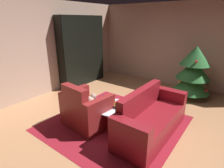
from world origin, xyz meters
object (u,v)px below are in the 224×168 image
at_px(bookshelf_unit, 85,51).
at_px(couch_red, 151,119).
at_px(coffee_table, 114,108).
at_px(bottle_on_table, 103,103).
at_px(decorated_tree, 193,72).
at_px(book_stack_on_table, 115,104).
at_px(armchair_red, 86,111).

relative_size(bookshelf_unit, couch_red, 1.21).
height_order(coffee_table, bottle_on_table, bottle_on_table).
bearing_deg(decorated_tree, bookshelf_unit, -165.11).
height_order(book_stack_on_table, bottle_on_table, bottle_on_table).
xyz_separation_m(armchair_red, bottle_on_table, (0.31, 0.19, 0.20)).
xyz_separation_m(armchair_red, couch_red, (1.20, 0.54, -0.03)).
bearing_deg(decorated_tree, couch_red, -93.51).
bearing_deg(bookshelf_unit, bottle_on_table, -38.01).
height_order(bookshelf_unit, bottle_on_table, bookshelf_unit).
bearing_deg(coffee_table, armchair_red, -141.99).
bearing_deg(book_stack_on_table, bookshelf_unit, 146.85).
height_order(bookshelf_unit, decorated_tree, bookshelf_unit).
xyz_separation_m(book_stack_on_table, bottle_on_table, (-0.17, -0.18, 0.06)).
relative_size(bookshelf_unit, armchair_red, 2.25).
bearing_deg(bottle_on_table, bookshelf_unit, 141.99).
relative_size(coffee_table, decorated_tree, 0.55).
bearing_deg(coffee_table, bottle_on_table, -131.55).
height_order(couch_red, decorated_tree, decorated_tree).
height_order(armchair_red, coffee_table, armchair_red).
xyz_separation_m(coffee_table, decorated_tree, (0.89, 2.49, 0.37)).
distance_m(armchair_red, book_stack_on_table, 0.63).
distance_m(armchair_red, decorated_tree, 3.18).
bearing_deg(bottle_on_table, decorated_tree, 68.75).
relative_size(armchair_red, coffee_table, 1.25).
bearing_deg(coffee_table, couch_red, 13.45).
bearing_deg(bookshelf_unit, coffee_table, -33.67).
xyz_separation_m(book_stack_on_table, decorated_tree, (0.86, 2.47, 0.28)).
distance_m(coffee_table, bottle_on_table, 0.26).
xyz_separation_m(armchair_red, decorated_tree, (1.35, 2.85, 0.42)).
bearing_deg(book_stack_on_table, bottle_on_table, -132.88).
bearing_deg(bookshelf_unit, couch_red, -24.37).
distance_m(coffee_table, decorated_tree, 2.67).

